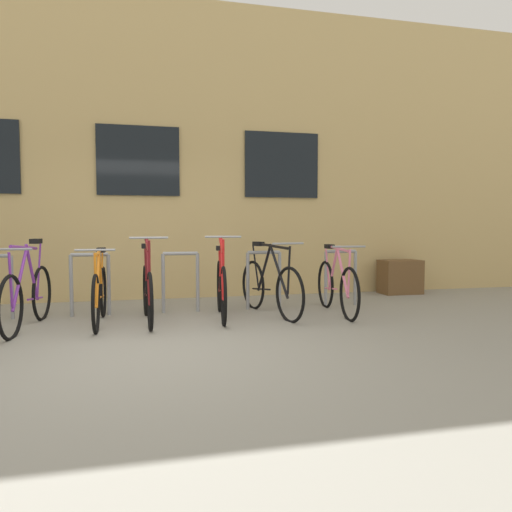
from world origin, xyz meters
TOP-DOWN VIEW (x-y plane):
  - ground_plane at (0.00, 0.00)m, footprint 42.00×42.00m
  - storefront_building at (0.00, 6.60)m, footprint 28.00×6.83m
  - bike_rack at (-0.04, 1.90)m, footprint 6.53×0.05m
  - bicycle_black at (1.72, 1.44)m, footprint 0.53×1.78m
  - bicycle_pink at (2.64, 1.32)m, footprint 0.44×1.74m
  - bicycle_purple at (-1.28, 1.25)m, footprint 0.44×1.79m
  - bicycle_red at (1.05, 1.39)m, footprint 0.44×1.72m
  - bicycle_maroon at (0.10, 1.32)m, footprint 0.44×1.69m
  - bicycle_orange at (-0.48, 1.34)m, footprint 0.44×1.72m
  - planter_box at (4.51, 2.85)m, footprint 0.70×0.44m

SIDE VIEW (x-z plane):
  - ground_plane at x=0.00m, z-range 0.00..0.00m
  - planter_box at x=4.51m, z-range 0.00..0.60m
  - bicycle_orange at x=-0.48m, z-range -0.11..0.86m
  - bicycle_pink at x=2.64m, z-range -0.11..0.87m
  - bicycle_maroon at x=0.10m, z-range -0.17..0.94m
  - bicycle_black at x=1.72m, z-range -0.12..0.90m
  - bicycle_purple at x=-1.28m, z-range -0.14..0.92m
  - bicycle_red at x=1.05m, z-range -0.16..0.95m
  - bike_rack at x=-0.04m, z-range 0.08..0.93m
  - storefront_building at x=0.00m, z-range 0.00..4.90m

